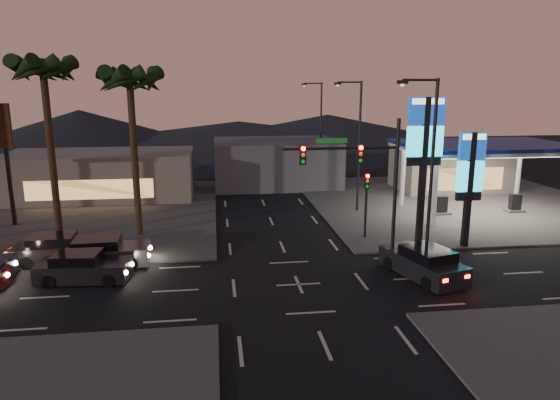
{
  "coord_description": "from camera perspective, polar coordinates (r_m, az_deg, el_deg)",
  "views": [
    {
      "loc": [
        -3.93,
        -22.85,
        9.6
      ],
      "look_at": [
        -0.17,
        5.79,
        3.0
      ],
      "focal_mm": 32.0,
      "sensor_mm": 36.0,
      "label": 1
    }
  ],
  "objects": [
    {
      "name": "pylon_sign_tall",
      "position": [
        31.12,
        16.22,
        6.45
      ],
      "size": [
        2.2,
        0.35,
        9.0
      ],
      "color": "black",
      "rests_on": "ground"
    },
    {
      "name": "streetlight_mid",
      "position": [
        38.58,
        8.78,
        6.94
      ],
      "size": [
        2.14,
        0.25,
        10.0
      ],
      "color": "black",
      "rests_on": "ground"
    },
    {
      "name": "suv_station",
      "position": [
        26.79,
        16.09,
        -6.94
      ],
      "size": [
        3.31,
        5.23,
        1.63
      ],
      "color": "black",
      "rests_on": "ground"
    },
    {
      "name": "corner_lot_nw",
      "position": [
        41.79,
        -24.04,
        -1.47
      ],
      "size": [
        24.0,
        24.0,
        0.12
      ],
      "primitive_type": "cube",
      "color": "#47443F",
      "rests_on": "ground"
    },
    {
      "name": "pylon_sign_short",
      "position": [
        31.55,
        20.91,
        3.0
      ],
      "size": [
        1.6,
        0.35,
        7.0
      ],
      "color": "black",
      "rests_on": "ground"
    },
    {
      "name": "building_far_west",
      "position": [
        46.6,
        -19.86,
        2.71
      ],
      "size": [
        16.0,
        8.0,
        4.0
      ],
      "primitive_type": "cube",
      "color": "#726B5B",
      "rests_on": "ground"
    },
    {
      "name": "pedestal_signal",
      "position": [
        31.99,
        9.85,
        0.63
      ],
      "size": [
        0.32,
        0.39,
        4.3
      ],
      "color": "black",
      "rests_on": "ground"
    },
    {
      "name": "car_lane_b_front",
      "position": [
        28.97,
        -19.59,
        -5.71
      ],
      "size": [
        4.98,
        2.27,
        1.6
      ],
      "color": "#555558",
      "rests_on": "ground"
    },
    {
      "name": "building_far_mid",
      "position": [
        49.77,
        -0.54,
        4.31
      ],
      "size": [
        12.0,
        9.0,
        4.4
      ],
      "primitive_type": "cube",
      "color": "#4C4C51",
      "rests_on": "ground"
    },
    {
      "name": "gas_station",
      "position": [
        40.4,
        22.25,
        5.49
      ],
      "size": [
        12.2,
        8.2,
        5.47
      ],
      "color": "silver",
      "rests_on": "ground"
    },
    {
      "name": "palm_a",
      "position": [
        32.75,
        -16.75,
        12.03
      ],
      "size": [
        4.41,
        4.41,
        10.86
      ],
      "color": "black",
      "rests_on": "ground"
    },
    {
      "name": "streetlight_near",
      "position": [
        26.44,
        16.59,
        3.89
      ],
      "size": [
        2.14,
        0.25,
        10.0
      ],
      "color": "black",
      "rests_on": "ground"
    },
    {
      "name": "hill_center",
      "position": [
        83.29,
        -4.77,
        7.58
      ],
      "size": [
        60.0,
        60.0,
        4.0
      ],
      "primitive_type": "cone",
      "color": "black",
      "rests_on": "ground"
    },
    {
      "name": "palm_b",
      "position": [
        33.89,
        -25.38,
        12.29
      ],
      "size": [
        4.41,
        4.41,
        11.46
      ],
      "color": "black",
      "rests_on": "ground"
    },
    {
      "name": "ground",
      "position": [
        25.1,
        2.14,
        -9.63
      ],
      "size": [
        140.0,
        140.0,
        0.0
      ],
      "primitive_type": "plane",
      "color": "black",
      "rests_on": "ground"
    },
    {
      "name": "hill_left",
      "position": [
        85.75,
        -21.86,
        7.54
      ],
      "size": [
        40.0,
        40.0,
        6.0
      ],
      "primitive_type": "cone",
      "color": "black",
      "rests_on": "ground"
    },
    {
      "name": "car_lane_b_mid",
      "position": [
        30.52,
        -24.05,
        -5.18
      ],
      "size": [
        4.9,
        2.24,
        1.57
      ],
      "color": "black",
      "rests_on": "ground"
    },
    {
      "name": "convenience_store",
      "position": [
        49.62,
        18.9,
        3.36
      ],
      "size": [
        10.0,
        6.0,
        4.0
      ],
      "primitive_type": "cube",
      "color": "#726B5B",
      "rests_on": "ground"
    },
    {
      "name": "car_lane_a_front",
      "position": [
        27.17,
        -21.62,
        -7.21
      ],
      "size": [
        4.69,
        2.25,
        1.49
      ],
      "color": "black",
      "rests_on": "ground"
    },
    {
      "name": "hill_right",
      "position": [
        85.28,
        5.44,
        8.03
      ],
      "size": [
        50.0,
        50.0,
        5.0
      ],
      "primitive_type": "cone",
      "color": "black",
      "rests_on": "ground"
    },
    {
      "name": "streetlight_far",
      "position": [
        52.12,
        4.48,
        8.55
      ],
      "size": [
        2.14,
        0.25,
        10.0
      ],
      "color": "black",
      "rests_on": "ground"
    },
    {
      "name": "corner_lot_ne",
      "position": [
        44.7,
        19.22,
        -0.19
      ],
      "size": [
        24.0,
        24.0,
        0.12
      ],
      "primitive_type": "cube",
      "color": "#47443F",
      "rests_on": "ground"
    },
    {
      "name": "traffic_signal_mast",
      "position": [
        26.37,
        9.6,
        3.14
      ],
      "size": [
        6.1,
        0.39,
        8.0
      ],
      "color": "black",
      "rests_on": "ground"
    }
  ]
}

